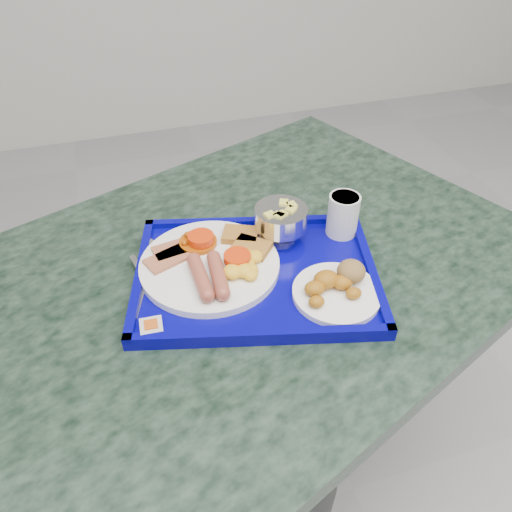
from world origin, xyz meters
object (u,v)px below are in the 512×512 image
Objects in this scene: tray at (256,275)px; juice_cup at (343,214)px; bread_plate at (337,287)px; main_plate at (214,262)px; table at (233,339)px; fruit_bowl at (281,219)px.

juice_cup reaches higher than tray.
bread_plate is 1.79× the size of juice_cup.
tray is 0.22m from juice_cup.
main_plate is at bearing 145.58° from bread_plate.
main_plate is 3.01× the size of juice_cup.
table is at bearing 142.29° from bread_plate.
table is 16.42× the size of juice_cup.
table is 9.15× the size of bread_plate.
bread_plate is 0.19m from fruit_bowl.
table is 0.28m from fruit_bowl.
fruit_bowl reaches higher than bread_plate.
main_plate is 0.27m from juice_cup.
bread_plate is at bearing -34.42° from main_plate.
fruit_bowl is 0.12m from juice_cup.
table is 5.46× the size of main_plate.
tray is at bearing -161.65° from juice_cup.
table is at bearing -155.48° from fruit_bowl.
bread_plate is at bearing -116.94° from juice_cup.
main_plate is at bearing -173.74° from juice_cup.
bread_plate reaches higher than main_plate.
fruit_bowl is 1.20× the size of juice_cup.
main_plate is 0.16m from fruit_bowl.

